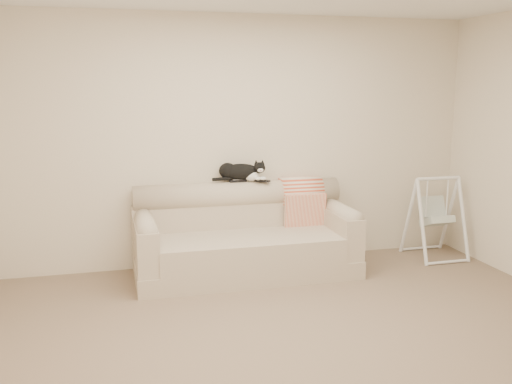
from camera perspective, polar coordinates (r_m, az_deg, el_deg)
ground_plane at (r=4.48m, az=4.75°, el=-14.34°), size 5.00×5.00×0.00m
room_shell at (r=4.07m, az=5.09°, el=5.51°), size 5.04×4.04×2.60m
sofa at (r=5.80m, az=-1.19°, el=-4.71°), size 2.20×0.93×0.90m
remote_a at (r=5.91m, az=-1.83°, el=1.14°), size 0.18×0.06×0.03m
remote_b at (r=5.92m, az=0.62°, el=1.14°), size 0.16×0.15×0.02m
tuxedo_cat at (r=5.91m, az=-1.55°, el=2.06°), size 0.56×0.28×0.22m
throw_blanket at (r=6.11m, az=4.50°, el=-0.33°), size 0.44×0.38×0.58m
baby_swing at (r=6.60m, az=17.51°, el=-2.39°), size 0.56×0.59×0.91m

